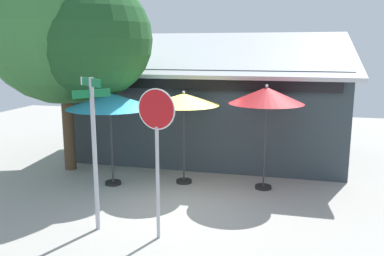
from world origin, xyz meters
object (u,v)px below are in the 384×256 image
patio_umbrella_crimson_right (266,96)px  shade_tree (69,27)px  stop_sign (157,136)px  patio_umbrella_mustard_center (184,100)px  patio_umbrella_teal_left (110,101)px  street_sign_post (94,140)px

patio_umbrella_crimson_right → shade_tree: (-5.68, 0.25, 1.81)m
stop_sign → shade_tree: size_ratio=0.44×
patio_umbrella_mustard_center → shade_tree: bearing=175.1°
stop_sign → patio_umbrella_teal_left: bearing=129.1°
patio_umbrella_mustard_center → street_sign_post: bearing=-106.7°
patio_umbrella_teal_left → patio_umbrella_mustard_center: (1.88, 0.60, -0.00)m
street_sign_post → stop_sign: 1.38m
street_sign_post → shade_tree: 4.99m
patio_umbrella_mustard_center → shade_tree: shade_tree is taller
stop_sign → patio_umbrella_crimson_right: stop_sign is taller
patio_umbrella_teal_left → shade_tree: 2.70m
stop_sign → shade_tree: shade_tree is taller
patio_umbrella_mustard_center → stop_sign: bearing=-83.7°
stop_sign → patio_umbrella_mustard_center: stop_sign is taller
stop_sign → shade_tree: bearing=136.4°
street_sign_post → patio_umbrella_teal_left: street_sign_post is taller
street_sign_post → patio_umbrella_teal_left: size_ratio=1.21×
patio_umbrella_mustard_center → shade_tree: size_ratio=0.38×
patio_umbrella_teal_left → patio_umbrella_crimson_right: (4.08, 0.64, 0.16)m
patio_umbrella_mustard_center → patio_umbrella_crimson_right: size_ratio=0.92×
street_sign_post → patio_umbrella_mustard_center: bearing=73.3°
stop_sign → patio_umbrella_teal_left: size_ratio=1.14×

